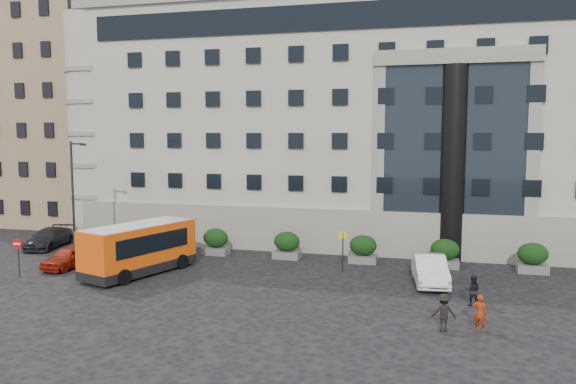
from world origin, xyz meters
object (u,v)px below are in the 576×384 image
Objects in this scene: parked_car_b at (115,240)px; hedge_c at (363,249)px; hedge_d at (445,253)px; pedestrian_a at (480,313)px; hedge_a at (216,241)px; hedge_b at (287,245)px; minibus at (139,246)px; red_truck at (171,214)px; pedestrian_b at (473,291)px; hedge_e at (533,258)px; parked_car_c at (49,238)px; white_taxi at (430,270)px; street_lamp at (74,197)px; bus_stop_sign at (343,244)px; no_entry_sign at (18,250)px; parked_car_d at (146,227)px; parked_car_a at (70,257)px; pedestrian_c at (444,313)px.

hedge_c is at bearing -3.51° from parked_car_b.
pedestrian_a is at bearing -83.76° from hedge_d.
hedge_a and hedge_b have the same top height.
hedge_c is 0.24× the size of minibus.
red_truck is 30.20m from pedestrian_b.
hedge_c is at bearing 180.00° from hedge_e.
pedestrian_b is (1.21, -7.97, -0.16)m from hedge_d.
pedestrian_a is (11.67, -11.65, -0.12)m from hedge_b.
pedestrian_b reaches higher than parked_car_c.
red_truck is at bearing 142.15° from white_taxi.
street_lamp is 14.36m from red_truck.
minibus reaches higher than pedestrian_a.
red_truck is 3.15× the size of pedestrian_b.
hedge_b is 5.19m from bus_stop_sign.
street_lamp reaches higher than red_truck.
minibus is at bearing -160.64° from hedge_d.
street_lamp is at bearing 1.79° from pedestrian_a.
no_entry_sign is at bearing -160.24° from hedge_d.
hedge_b is 1.19× the size of pedestrian_b.
parked_car_d is at bearing 145.76° from hedge_a.
white_taxi reaches higher than parked_car_b.
parked_car_c is at bearing -177.72° from hedge_c.
hedge_a is at bearing -44.01° from parked_car_d.
pedestrian_a reaches higher than parked_car_c.
hedge_e is at bearing 0.00° from hedge_a.
street_lamp is 5.18× the size of pedestrian_b.
parked_car_c is (-5.50, 5.15, 0.03)m from parked_car_a.
hedge_b is at bearing -36.05° from red_truck.
street_lamp is 1.04× the size of minibus.
hedge_a is at bearing 87.64° from minibus.
parked_car_d is at bearing 149.34° from white_taxi.
parked_car_c is (-13.00, -0.93, -0.21)m from hedge_a.
hedge_e is 1.19× the size of pedestrian_b.
street_lamp is at bearing -102.34° from parked_car_b.
pedestrian_b is at bearing 0.62° from parked_car_a.
red_truck is 0.99× the size of parked_car_c.
parked_car_a is at bearing -89.20° from red_truck.
no_entry_sign is (-1.06, -4.04, -2.72)m from street_lamp.
street_lamp is 17.75m from bus_stop_sign.
parked_car_a is at bearing -165.25° from hedge_d.
red_truck reaches higher than pedestrian_a.
minibus is 5.00× the size of pedestrian_b.
white_taxi is at bearing -16.18° from parked_car_c.
parked_car_d is 2.69× the size of pedestrian_c.
minibus is 1.61× the size of parked_car_b.
no_entry_sign is at bearing -106.64° from parked_car_b.
parked_car_d is at bearing 135.70° from minibus.
street_lamp is at bearing -148.84° from hedge_a.
bus_stop_sign is 1.56× the size of pedestrian_a.
red_truck is (0.99, 18.07, -0.32)m from no_entry_sign.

